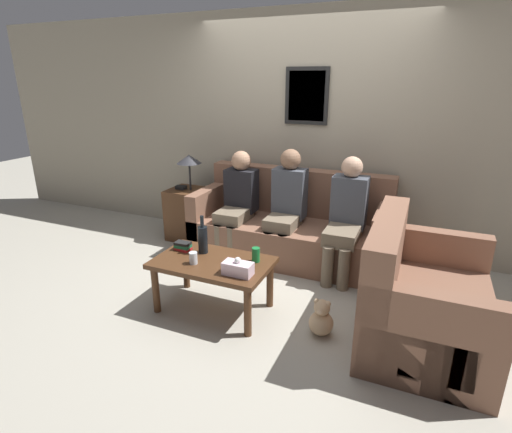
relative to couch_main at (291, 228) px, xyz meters
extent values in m
plane|color=#ADA899|center=(0.00, -0.53, -0.31)|extent=(16.00, 16.00, 0.00)
cube|color=#9E937F|center=(0.00, 0.45, 0.99)|extent=(9.00, 0.06, 2.60)
cube|color=black|center=(0.00, 0.41, 1.39)|extent=(0.48, 0.02, 0.60)
cube|color=beige|center=(0.00, 0.40, 1.39)|extent=(0.40, 0.01, 0.52)
cube|color=brown|center=(0.00, -0.06, -0.11)|extent=(2.09, 0.87, 0.41)
cube|color=brown|center=(0.00, 0.27, 0.35)|extent=(2.09, 0.20, 0.52)
cube|color=brown|center=(-0.97, -0.06, 0.03)|extent=(0.14, 0.87, 0.69)
cube|color=brown|center=(0.97, -0.06, 0.03)|extent=(0.14, 0.87, 0.69)
cube|color=brown|center=(1.43, -1.07, -0.11)|extent=(0.87, 1.25, 0.41)
cube|color=brown|center=(1.09, -1.07, 0.35)|extent=(0.20, 1.25, 0.52)
cube|color=brown|center=(1.43, -1.63, 0.03)|extent=(0.87, 0.14, 0.69)
cube|color=brown|center=(1.43, -0.52, 0.03)|extent=(0.87, 0.14, 0.69)
cube|color=#4C2D19|center=(-0.24, -1.33, 0.12)|extent=(0.97, 0.58, 0.04)
cylinder|color=#4C2D19|center=(-0.67, -1.56, -0.11)|extent=(0.06, 0.06, 0.41)
cylinder|color=#4C2D19|center=(0.18, -1.56, -0.11)|extent=(0.06, 0.06, 0.41)
cylinder|color=#4C2D19|center=(-0.67, -1.10, -0.11)|extent=(0.06, 0.06, 0.41)
cylinder|color=#4C2D19|center=(0.18, -1.10, -0.11)|extent=(0.06, 0.06, 0.41)
cube|color=#4C2D19|center=(-1.32, -0.02, 0.00)|extent=(0.44, 0.44, 0.62)
cylinder|color=#262628|center=(-1.26, -0.02, 0.48)|extent=(0.02, 0.02, 0.34)
cone|color=#2D2D33|center=(-1.26, -0.02, 0.68)|extent=(0.29, 0.29, 0.10)
cube|color=black|center=(-1.38, -0.04, 0.32)|extent=(0.13, 0.09, 0.03)
cube|color=black|center=(-1.38, -0.04, 0.34)|extent=(0.14, 0.09, 0.02)
cylinder|color=black|center=(-0.39, -1.21, 0.26)|extent=(0.08, 0.08, 0.24)
cylinder|color=black|center=(-0.39, -1.21, 0.43)|extent=(0.03, 0.03, 0.10)
cylinder|color=silver|center=(-0.36, -1.44, 0.19)|extent=(0.07, 0.07, 0.10)
cube|color=red|center=(-0.59, -1.24, 0.15)|extent=(0.15, 0.11, 0.02)
cube|color=#237547|center=(-0.59, -1.24, 0.18)|extent=(0.14, 0.09, 0.03)
cube|color=black|center=(-0.59, -1.24, 0.20)|extent=(0.14, 0.09, 0.02)
cylinder|color=#197A38|center=(0.09, -1.20, 0.20)|extent=(0.07, 0.07, 0.12)
cube|color=silver|center=(0.06, -1.46, 0.19)|extent=(0.23, 0.12, 0.10)
sphere|color=white|center=(0.06, -1.46, 0.26)|extent=(0.05, 0.05, 0.05)
cube|color=#756651|center=(-0.58, -0.24, 0.14)|extent=(0.31, 0.42, 0.14)
cylinder|color=#756651|center=(-0.66, -0.45, -0.11)|extent=(0.11, 0.11, 0.41)
cylinder|color=#756651|center=(-0.51, -0.45, -0.11)|extent=(0.11, 0.11, 0.41)
cube|color=black|center=(-0.58, -0.03, 0.38)|extent=(0.34, 0.22, 0.47)
sphere|color=tan|center=(-0.58, -0.03, 0.71)|extent=(0.22, 0.22, 0.22)
cube|color=#756651|center=(-0.02, -0.24, 0.14)|extent=(0.31, 0.41, 0.14)
cylinder|color=#756651|center=(-0.09, -0.44, -0.11)|extent=(0.11, 0.11, 0.41)
cylinder|color=#756651|center=(0.06, -0.44, -0.11)|extent=(0.11, 0.11, 0.41)
cube|color=#474C56|center=(-0.02, -0.03, 0.41)|extent=(0.34, 0.22, 0.53)
sphere|color=#8C664C|center=(-0.02, -0.03, 0.77)|extent=(0.22, 0.22, 0.22)
cube|color=#756651|center=(0.63, -0.32, 0.14)|extent=(0.31, 0.47, 0.14)
cylinder|color=#756651|center=(0.55, -0.55, -0.11)|extent=(0.11, 0.11, 0.41)
cylinder|color=#756651|center=(0.70, -0.55, -0.11)|extent=(0.11, 0.11, 0.41)
cube|color=#474C56|center=(0.63, -0.08, 0.40)|extent=(0.34, 0.22, 0.52)
sphere|color=tan|center=(0.63, -0.08, 0.76)|extent=(0.21, 0.21, 0.21)
sphere|color=tan|center=(0.69, -1.32, -0.22)|extent=(0.19, 0.19, 0.19)
sphere|color=tan|center=(0.69, -1.32, -0.08)|extent=(0.12, 0.12, 0.12)
sphere|color=tan|center=(0.65, -1.32, -0.04)|extent=(0.04, 0.04, 0.04)
sphere|color=tan|center=(0.74, -1.32, -0.04)|extent=(0.04, 0.04, 0.04)
sphere|color=beige|center=(0.69, -1.37, -0.09)|extent=(0.05, 0.05, 0.05)
camera|label=1|loc=(1.28, -3.94, 1.57)|focal=28.00mm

